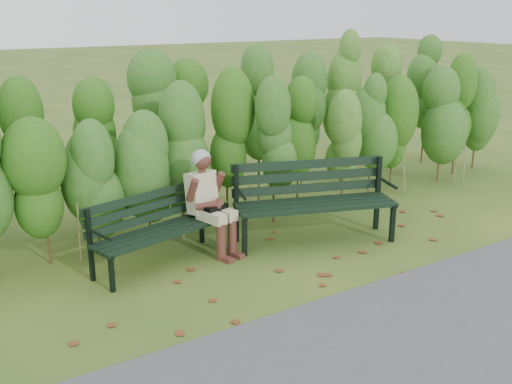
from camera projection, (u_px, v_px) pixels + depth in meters
ground at (273, 265)px, 6.60m from camera, size 80.00×80.00×0.00m
footpath at (427, 358)px, 4.82m from camera, size 60.00×2.50×0.01m
hedge_band at (193, 126)px, 7.72m from camera, size 11.04×1.67×2.42m
leaf_litter at (258, 275)px, 6.33m from camera, size 5.73×2.26×0.01m
bench_left at (155, 224)px, 6.52m from camera, size 1.63×0.84×0.78m
bench_right at (312, 195)px, 7.19m from camera, size 2.00×1.21×0.95m
seated_woman at (209, 196)px, 6.79m from camera, size 0.51×0.75×1.19m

